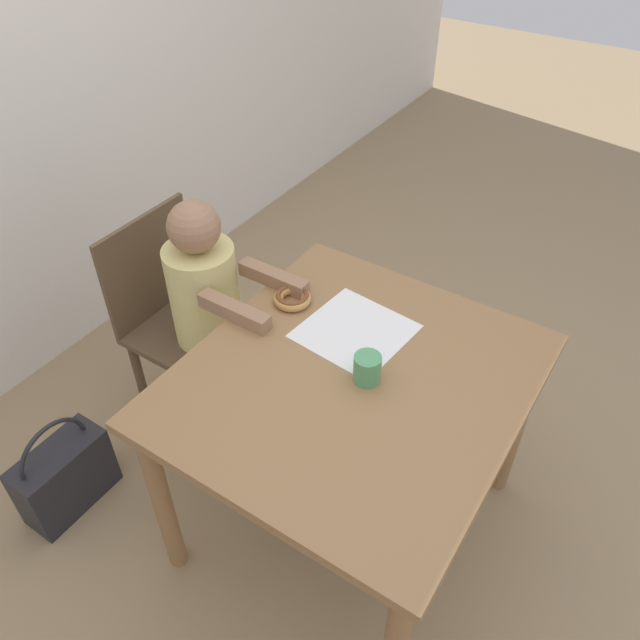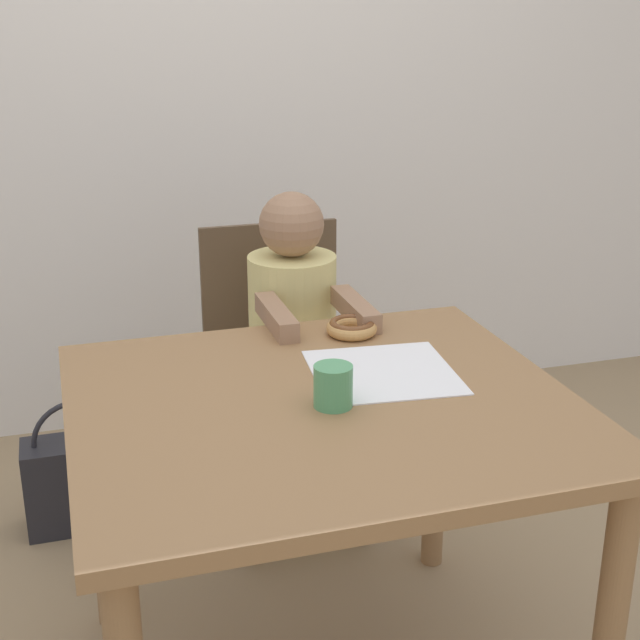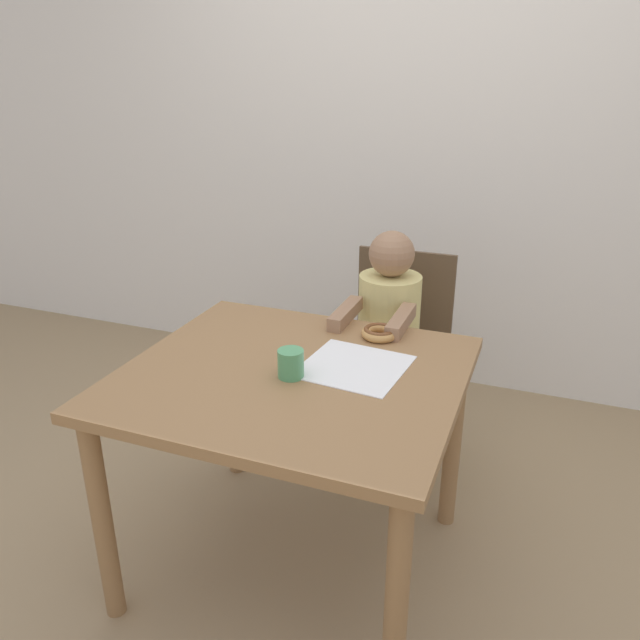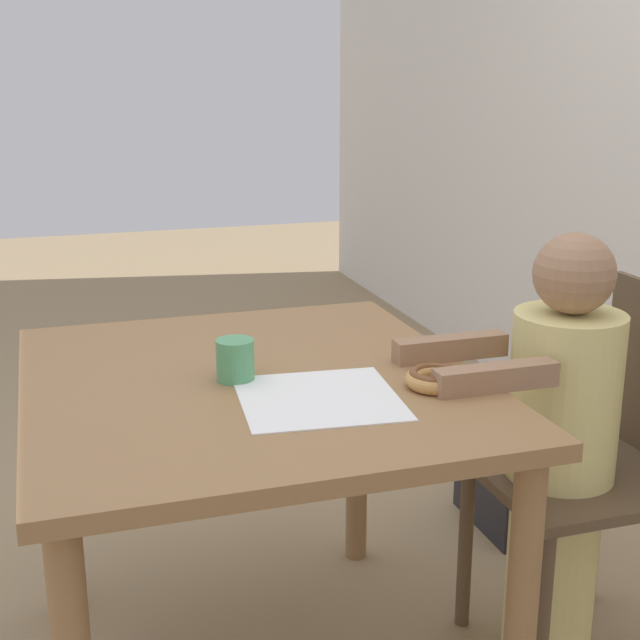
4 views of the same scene
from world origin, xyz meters
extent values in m
plane|color=#997F5B|center=(0.00, 0.00, 0.00)|extent=(12.00, 12.00, 0.00)
cube|color=silver|center=(0.00, 1.59, 1.25)|extent=(8.00, 0.05, 2.50)
cube|color=olive|center=(0.00, 0.00, 0.72)|extent=(1.01, 0.92, 0.03)
cylinder|color=olive|center=(-0.45, -0.40, 0.35)|extent=(0.06, 0.06, 0.71)
cylinder|color=olive|center=(0.45, -0.40, 0.35)|extent=(0.06, 0.06, 0.71)
cylinder|color=olive|center=(-0.45, 0.40, 0.35)|extent=(0.06, 0.06, 0.71)
cylinder|color=olive|center=(0.45, 0.40, 0.35)|extent=(0.06, 0.06, 0.71)
cube|color=brown|center=(0.12, 0.73, 0.46)|extent=(0.42, 0.44, 0.03)
cube|color=brown|center=(0.12, 0.94, 0.68)|extent=(0.42, 0.02, 0.41)
cylinder|color=brown|center=(-0.06, 0.55, 0.22)|extent=(0.04, 0.04, 0.45)
cylinder|color=brown|center=(0.30, 0.55, 0.22)|extent=(0.04, 0.04, 0.45)
cylinder|color=brown|center=(-0.06, 0.92, 0.22)|extent=(0.04, 0.04, 0.45)
cylinder|color=brown|center=(0.30, 0.92, 0.22)|extent=(0.04, 0.04, 0.45)
cylinder|color=#E0D17F|center=(0.12, 0.68, 0.24)|extent=(0.21, 0.21, 0.47)
cylinder|color=#E0D17F|center=(0.12, 0.68, 0.66)|extent=(0.24, 0.24, 0.38)
sphere|color=#997051|center=(0.12, 0.68, 0.94)|extent=(0.18, 0.18, 0.18)
cube|color=#997051|center=(0.02, 0.45, 0.77)|extent=(0.05, 0.26, 0.05)
cube|color=#997051|center=(0.22, 0.45, 0.77)|extent=(0.05, 0.26, 0.05)
torus|color=tan|center=(0.18, 0.34, 0.76)|extent=(0.12, 0.12, 0.03)
torus|color=brown|center=(0.18, 0.34, 0.77)|extent=(0.11, 0.11, 0.02)
cube|color=white|center=(0.17, 0.09, 0.74)|extent=(0.33, 0.33, 0.00)
cube|color=#232328|center=(-0.48, 0.89, 0.14)|extent=(0.33, 0.15, 0.28)
torus|color=#232328|center=(-0.48, 0.89, 0.28)|extent=(0.27, 0.02, 0.27)
cylinder|color=#519E66|center=(0.01, -0.04, 0.78)|extent=(0.08, 0.08, 0.09)
camera|label=1|loc=(-1.08, -0.60, 2.02)|focal=35.00mm
camera|label=2|loc=(-0.48, -1.57, 1.50)|focal=50.00mm
camera|label=3|loc=(0.69, -1.55, 1.60)|focal=35.00mm
camera|label=4|loc=(1.71, -0.40, 1.36)|focal=50.00mm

